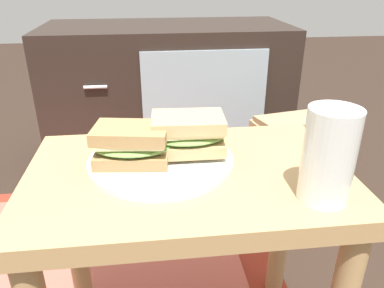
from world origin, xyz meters
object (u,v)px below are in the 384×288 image
sandwich_back (188,134)px  beer_glass (328,158)px  sandwich_front (132,145)px  plate (161,160)px  paper_bag (287,175)px  tv_cabinet (169,96)px

sandwich_back → beer_glass: bearing=-39.2°
sandwich_front → sandwich_back: bearing=10.3°
sandwich_front → beer_glass: 0.32m
plate → paper_bag: bearing=43.0°
beer_glass → paper_bag: 0.64m
sandwich_front → paper_bag: bearing=40.4°
sandwich_back → plate: bearing=-169.7°
sandwich_front → paper_bag: 0.67m
tv_cabinet → sandwich_front: tv_cabinet is taller
plate → sandwich_back: (0.05, 0.01, 0.05)m
plate → sandwich_back: sandwich_back is taller
sandwich_front → beer_glass: bearing=-25.2°
sandwich_front → plate: bearing=10.3°
sandwich_front → paper_bag: sandwich_front is taller
plate → tv_cabinet: bearing=85.8°
beer_glass → sandwich_front: bearing=154.8°
tv_cabinet → beer_glass: 1.10m
paper_bag → tv_cabinet: bearing=122.1°
beer_glass → tv_cabinet: bearing=99.2°
plate → beer_glass: (0.24, -0.14, 0.06)m
plate → paper_bag: size_ratio=0.68×
paper_bag → sandwich_front: bearing=-139.6°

